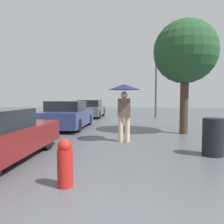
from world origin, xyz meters
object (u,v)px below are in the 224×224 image
object	(u,v)px
parked_car_farthest	(90,109)
fire_hydrant	(65,163)
street_lamp	(156,78)
tree	(185,52)
parked_car_middle	(67,115)
pedestrian	(124,96)
trash_bin	(213,137)

from	to	relation	value
parked_car_farthest	fire_hydrant	size ratio (longest dim) A/B	4.89
parked_car_farthest	street_lamp	size ratio (longest dim) A/B	0.88
parked_car_farthest	tree	size ratio (longest dim) A/B	0.86
parked_car_farthest	street_lamp	bearing A→B (deg)	1.22
parked_car_middle	street_lamp	size ratio (longest dim) A/B	0.88
pedestrian	fire_hydrant	size ratio (longest dim) A/B	2.38
trash_bin	fire_hydrant	bearing A→B (deg)	-144.61
fire_hydrant	parked_car_farthest	bearing A→B (deg)	99.02
parked_car_farthest	fire_hydrant	bearing A→B (deg)	-80.98
trash_bin	fire_hydrant	distance (m)	3.79
tree	parked_car_middle	bearing A→B (deg)	167.42
tree	trash_bin	size ratio (longest dim) A/B	4.79
parked_car_farthest	tree	distance (m)	8.97
tree	trash_bin	distance (m)	4.31
parked_car_farthest	tree	world-z (taller)	tree
pedestrian	trash_bin	xyz separation A→B (m)	(2.27, -1.51, -1.01)
pedestrian	street_lamp	world-z (taller)	street_lamp
pedestrian	tree	bearing A→B (deg)	37.95
parked_car_middle	trash_bin	bearing A→B (deg)	-41.49
tree	trash_bin	world-z (taller)	tree
street_lamp	fire_hydrant	bearing A→B (deg)	-102.58
parked_car_middle	parked_car_farthest	distance (m)	5.75
tree	parked_car_farthest	bearing A→B (deg)	126.61
pedestrian	parked_car_middle	size ratio (longest dim) A/B	0.49
parked_car_middle	pedestrian	bearing A→B (deg)	-46.73
parked_car_middle	parked_car_farthest	world-z (taller)	parked_car_middle
tree	fire_hydrant	world-z (taller)	tree
pedestrian	parked_car_farthest	xyz separation A→B (m)	(-2.79, 8.70, -0.89)
pedestrian	parked_car_middle	bearing A→B (deg)	133.27
tree	fire_hydrant	xyz separation A→B (m)	(-3.15, -5.52, -2.82)
pedestrian	tree	xyz separation A→B (m)	(2.33, 1.81, 1.73)
parked_car_middle	trash_bin	xyz separation A→B (m)	(5.05, -4.46, -0.13)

